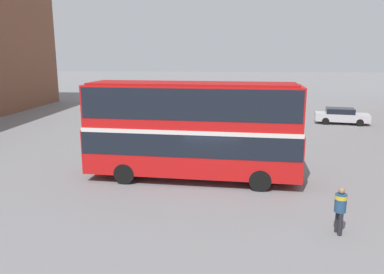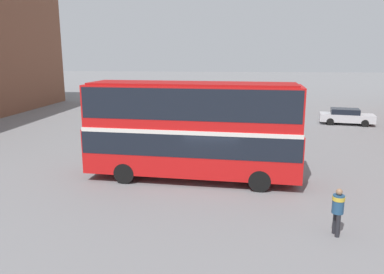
# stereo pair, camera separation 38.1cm
# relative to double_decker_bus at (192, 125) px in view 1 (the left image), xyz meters

# --- Properties ---
(ground_plane) EXTENTS (240.00, 240.00, 0.00)m
(ground_plane) POSITION_rel_double_decker_bus_xyz_m (1.00, -0.47, -2.76)
(ground_plane) COLOR slate
(double_decker_bus) EXTENTS (10.58, 3.29, 4.83)m
(double_decker_bus) POSITION_rel_double_decker_bus_xyz_m (0.00, 0.00, 0.00)
(double_decker_bus) COLOR red
(double_decker_bus) RESTS_ON ground_plane
(pedestrian_foreground) EXTENTS (0.47, 0.47, 1.70)m
(pedestrian_foreground) POSITION_rel_double_decker_bus_xyz_m (5.62, -5.38, -1.72)
(pedestrian_foreground) COLOR #232328
(pedestrian_foreground) RESTS_ON ground_plane
(parked_car_kerb_near) EXTENTS (4.80, 2.66, 1.44)m
(parked_car_kerb_near) POSITION_rel_double_decker_bus_xyz_m (3.45, 16.20, -2.03)
(parked_car_kerb_near) COLOR silver
(parked_car_kerb_near) RESTS_ON ground_plane
(parked_car_kerb_far) EXTENTS (4.85, 2.66, 1.41)m
(parked_car_kerb_far) POSITION_rel_double_decker_bus_xyz_m (12.09, 16.57, -2.03)
(parked_car_kerb_far) COLOR silver
(parked_car_kerb_far) RESTS_ON ground_plane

